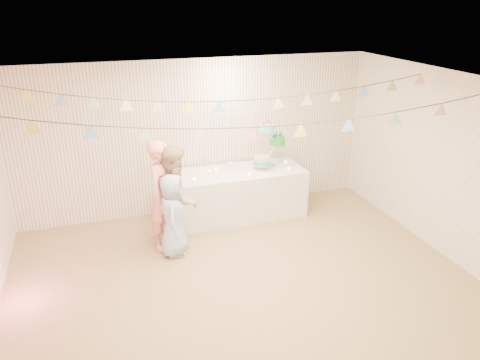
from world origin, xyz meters
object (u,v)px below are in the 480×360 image
object	(u,v)px
person_adult_b	(176,198)
person_child	(173,215)
cake_stand	(269,148)
person_adult_a	(164,195)
table	(239,193)

from	to	relation	value
person_adult_b	person_child	world-z (taller)	person_adult_b
cake_stand	person_adult_b	xyz separation A→B (m)	(-1.75, -0.78, -0.34)
cake_stand	person_adult_a	bearing A→B (deg)	-159.67
table	person_adult_a	world-z (taller)	person_adult_a
person_child	cake_stand	bearing A→B (deg)	-47.42
person_adult_b	person_child	xyz separation A→B (m)	(-0.09, -0.19, -0.17)
person_adult_a	person_adult_b	world-z (taller)	person_adult_a
cake_stand	person_adult_a	distance (m)	2.07
cake_stand	person_adult_b	world-z (taller)	person_adult_b
cake_stand	person_child	bearing A→B (deg)	-152.13
person_adult_a	person_child	world-z (taller)	person_adult_a
person_adult_a	table	bearing A→B (deg)	-26.01
cake_stand	person_adult_a	size ratio (longest dim) A/B	0.46
cake_stand	person_adult_b	size ratio (longest dim) A/B	0.48
person_adult_b	person_child	distance (m)	0.27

